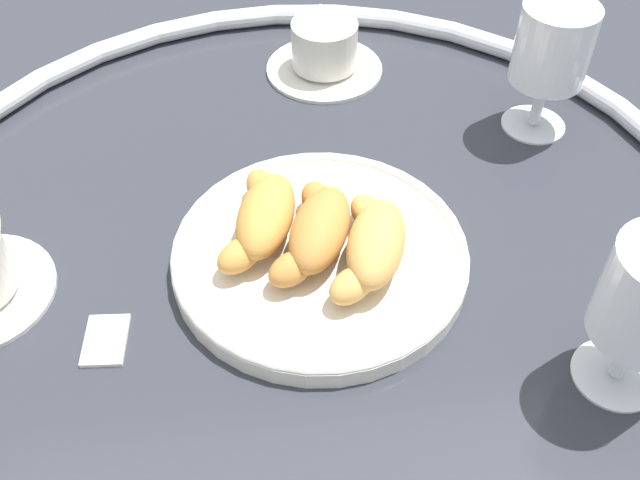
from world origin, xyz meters
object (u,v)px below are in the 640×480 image
(croissant_extra, at_px, (262,217))
(juice_glass_right, at_px, (552,51))
(croissant_small, at_px, (316,230))
(pastry_plate, at_px, (320,254))
(coffee_cup_far, at_px, (324,50))
(sugar_packet, at_px, (105,339))
(croissant_large, at_px, (372,244))

(croissant_extra, bearing_deg, juice_glass_right, -63.38)
(croissant_small, relative_size, croissant_extra, 0.97)
(croissant_small, relative_size, juice_glass_right, 0.91)
(croissant_extra, bearing_deg, croissant_small, -115.66)
(pastry_plate, bearing_deg, coffee_cup_far, -7.34)
(croissant_small, relative_size, coffee_cup_far, 0.94)
(croissant_small, xyz_separation_m, sugar_packet, (-0.07, 0.18, -0.04))
(pastry_plate, distance_m, coffee_cup_far, 0.31)
(coffee_cup_far, bearing_deg, croissant_extra, 162.77)
(croissant_large, relative_size, croissant_extra, 0.99)
(juice_glass_right, distance_m, sugar_packet, 0.50)
(pastry_plate, height_order, croissant_large, croissant_large)
(pastry_plate, relative_size, sugar_packet, 5.24)
(coffee_cup_far, bearing_deg, juice_glass_right, -121.76)
(croissant_extra, relative_size, coffee_cup_far, 0.97)
(pastry_plate, distance_m, sugar_packet, 0.19)
(croissant_extra, bearing_deg, coffee_cup_far, -17.23)
(pastry_plate, relative_size, croissant_extra, 1.99)
(pastry_plate, xyz_separation_m, coffee_cup_far, (0.30, -0.04, 0.01))
(juice_glass_right, height_order, sugar_packet, juice_glass_right)
(croissant_large, relative_size, juice_glass_right, 0.93)
(coffee_cup_far, xyz_separation_m, sugar_packet, (-0.37, 0.22, -0.02))
(croissant_large, xyz_separation_m, juice_glass_right, (0.19, -0.21, 0.05))
(croissant_small, height_order, coffee_cup_far, croissant_small)
(croissant_large, relative_size, sugar_packet, 2.61)
(pastry_plate, relative_size, croissant_large, 2.01)
(croissant_extra, bearing_deg, sugar_packet, 123.30)
(sugar_packet, bearing_deg, croissant_small, -65.54)
(juice_glass_right, bearing_deg, coffee_cup_far, 58.24)
(croissant_large, bearing_deg, pastry_plate, 63.51)
(croissant_large, relative_size, coffee_cup_far, 0.96)
(pastry_plate, xyz_separation_m, croissant_extra, (0.02, 0.05, 0.03))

